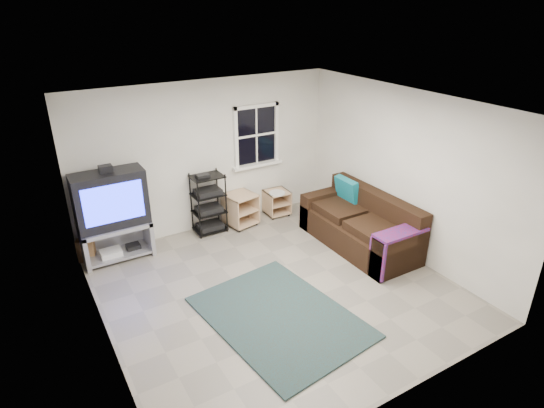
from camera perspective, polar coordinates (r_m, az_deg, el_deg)
room at (r=8.18m, az=-1.95°, el=8.12°), size 4.60×4.62×4.60m
tv_unit at (r=7.34m, az=-19.47°, el=-0.55°), size 1.05×0.53×1.55m
av_rack at (r=7.95m, az=-7.93°, el=-0.36°), size 0.54×0.39×1.08m
side_table_left at (r=8.22m, az=-4.13°, el=-0.51°), size 0.59×0.59×0.59m
side_table_right at (r=8.60m, az=0.53°, el=0.43°), size 0.45×0.46×0.49m
sofa at (r=7.64m, az=11.11°, el=-2.76°), size 0.94×2.12×0.97m
shag_rug at (r=6.06m, az=0.94°, el=-13.96°), size 1.84×2.36×0.03m
paper_bag at (r=7.72m, az=-22.28°, el=-5.34°), size 0.29×0.24×0.36m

